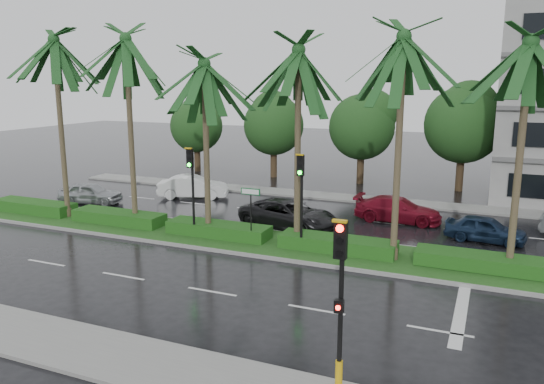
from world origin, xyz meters
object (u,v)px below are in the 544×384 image
at_px(signal_median_left, 192,179).
at_px(car_silver, 90,193).
at_px(street_sign, 251,202).
at_px(signal_near, 340,298).
at_px(car_red, 398,209).
at_px(car_darkgrey, 289,214).
at_px(car_white, 193,187).
at_px(car_blue, 485,229).

relative_size(signal_median_left, car_silver, 1.12).
relative_size(signal_median_left, street_sign, 1.68).
distance_m(signal_median_left, car_silver, 11.02).
bearing_deg(signal_near, car_red, 95.05).
bearing_deg(signal_near, signal_median_left, 135.91).
height_order(signal_median_left, car_darkgrey, signal_median_left).
xyz_separation_m(signal_near, car_white, (-14.89, 17.74, -1.76)).
relative_size(car_silver, car_darkgrey, 0.74).
height_order(signal_near, car_darkgrey, signal_near).
relative_size(car_white, car_red, 0.97).
bearing_deg(car_darkgrey, car_white, 75.25).
relative_size(street_sign, car_white, 0.58).
distance_m(street_sign, car_white, 11.22).
bearing_deg(signal_median_left, car_darkgrey, 46.91).
distance_m(signal_near, car_silver, 24.33).
distance_m(signal_median_left, street_sign, 3.13).
xyz_separation_m(signal_median_left, car_blue, (13.00, 5.17, -2.37)).
distance_m(signal_median_left, car_darkgrey, 5.60).
xyz_separation_m(car_silver, car_red, (18.43, 3.13, 0.01)).
bearing_deg(car_silver, car_darkgrey, -105.24).
xyz_separation_m(signal_near, car_silver, (-19.93, 13.83, -1.84)).
height_order(car_white, car_darkgrey, car_white).
distance_m(signal_median_left, car_red, 11.43).
xyz_separation_m(street_sign, car_red, (5.50, 7.09, -1.45)).
distance_m(car_darkgrey, car_blue, 9.61).
bearing_deg(car_red, signal_median_left, 131.97).
distance_m(car_silver, car_darkgrey, 13.44).
bearing_deg(car_red, signal_near, -173.54).
xyz_separation_m(car_white, car_darkgrey, (8.39, -4.31, -0.01)).
distance_m(signal_median_left, car_blue, 14.19).
distance_m(signal_near, car_white, 23.22).
xyz_separation_m(signal_median_left, car_red, (8.50, 7.28, -2.32)).
xyz_separation_m(signal_median_left, street_sign, (3.00, 0.18, -0.87)).
height_order(signal_median_left, car_silver, signal_median_left).
bearing_deg(car_red, car_white, 88.10).
height_order(car_silver, car_blue, car_silver).
bearing_deg(signal_median_left, car_white, 121.26).
relative_size(signal_near, street_sign, 1.68).
distance_m(street_sign, car_silver, 13.61).
relative_size(car_darkgrey, car_red, 1.13).
bearing_deg(car_darkgrey, signal_median_left, 149.35).
bearing_deg(car_red, street_sign, 143.62).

